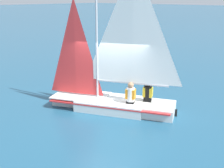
% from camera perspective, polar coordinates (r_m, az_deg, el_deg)
% --- Properties ---
extents(ground_plane, '(260.00, 260.00, 0.00)m').
position_cam_1_polar(ground_plane, '(10.70, 0.00, -5.02)').
color(ground_plane, '#235675').
extents(sailboat_main, '(4.75, 3.13, 5.37)m').
position_cam_1_polar(sailboat_main, '(10.39, 0.24, -0.71)').
color(sailboat_main, white).
rests_on(sailboat_main, ground_plane).
extents(sailor_helm, '(0.42, 0.39, 1.16)m').
position_cam_1_polar(sailor_helm, '(10.14, 3.77, -2.58)').
color(sailor_helm, black).
rests_on(sailor_helm, ground_plane).
extents(sailor_crew, '(0.42, 0.39, 1.16)m').
position_cam_1_polar(sailor_crew, '(10.39, 7.26, -2.19)').
color(sailor_crew, black).
rests_on(sailor_crew, ground_plane).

